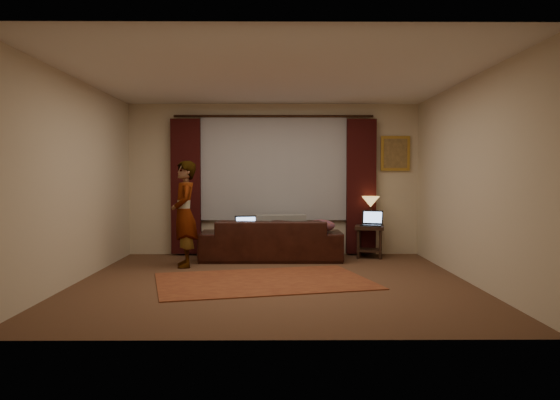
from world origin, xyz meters
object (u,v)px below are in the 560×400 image
object	(u,v)px
laptop_sofa	(247,225)
tiffany_lamp	(371,211)
laptop_table	(371,218)
end_table	(370,242)
person	(184,214)
sofa	(271,232)

from	to	relation	value
laptop_sofa	tiffany_lamp	world-z (taller)	tiffany_lamp
tiffany_lamp	laptop_table	distance (m)	0.20
laptop_sofa	end_table	bearing A→B (deg)	-0.65
end_table	person	world-z (taller)	person
person	tiffany_lamp	bearing A→B (deg)	94.94
laptop_table	tiffany_lamp	bearing A→B (deg)	104.09
laptop_sofa	sofa	bearing A→B (deg)	10.78
end_table	person	xyz separation A→B (m)	(-2.93, -0.91, 0.52)
end_table	person	distance (m)	3.11
sofa	tiffany_lamp	bearing A→B (deg)	-167.81
sofa	laptop_table	bearing A→B (deg)	-173.33
laptop_sofa	end_table	distance (m)	2.08
person	laptop_sofa	bearing A→B (deg)	105.16
tiffany_lamp	laptop_table	world-z (taller)	tiffany_lamp
laptop_sofa	laptop_table	size ratio (longest dim) A/B	1.03
sofa	laptop_sofa	bearing A→B (deg)	22.82
sofa	end_table	world-z (taller)	sofa
laptop_sofa	tiffany_lamp	bearing A→B (deg)	2.19
laptop_sofa	end_table	size ratio (longest dim) A/B	0.72
sofa	laptop_sofa	size ratio (longest dim) A/B	5.88
sofa	tiffany_lamp	size ratio (longest dim) A/B	4.70
laptop_sofa	end_table	xyz separation A→B (m)	(2.02, 0.40, -0.32)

